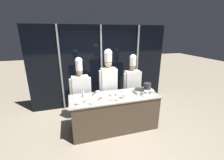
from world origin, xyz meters
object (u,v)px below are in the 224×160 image
Objects in this scene: chef_head at (80,87)px; chef_sous at (108,78)px; prep_bowl_noodles at (92,103)px; portable_stove at (143,91)px; prep_bowl_carrots at (86,101)px; prep_bowl_chili_flakes at (100,98)px; prep_bowl_chicken at (78,103)px; squeeze_bottle_clear at (83,94)px; stock_pot at (147,86)px; prep_bowl_soy_glaze at (95,94)px; prep_bowl_scallions at (123,97)px; prep_bowl_mushrooms at (111,95)px; prep_bowl_shrimp at (117,94)px; prep_bowl_onion at (98,92)px; serving_spoon_slotted at (115,100)px; prep_bowl_garlic at (123,91)px; chef_line at (132,81)px; frying_pan at (140,89)px.

chef_sous is at bearing 174.93° from chef_head.
prep_bowl_noodles is at bearing 98.23° from chef_head.
prep_bowl_carrots is (-1.55, -0.13, -0.03)m from portable_stove.
prep_bowl_chili_flakes is 0.81× the size of prep_bowl_chicken.
prep_bowl_chicken is (-0.15, -0.34, -0.06)m from squeeze_bottle_clear.
stock_pot is 1.32m from prep_bowl_chili_flakes.
prep_bowl_soy_glaze is at bearing 13.44° from squeeze_bottle_clear.
prep_bowl_scallions is at bearing -164.77° from portable_stove.
prep_bowl_noodles is at bearing -168.71° from portable_stove.
prep_bowl_noodles is at bearing -150.27° from prep_bowl_mushrooms.
chef_sous reaches higher than prep_bowl_shrimp.
chef_head reaches higher than prep_bowl_chicken.
prep_bowl_chili_flakes is 0.07× the size of chef_head.
chef_sous reaches higher than squeeze_bottle_clear.
prep_bowl_noodles is 0.30m from prep_bowl_chicken.
prep_bowl_chili_flakes is 0.36m from prep_bowl_carrots.
squeeze_bottle_clear is (-1.58, 0.13, 0.04)m from portable_stove.
prep_bowl_chicken reaches higher than prep_bowl_carrots.
stock_pot is 1.75× the size of prep_bowl_chili_flakes.
chef_sous is at bearing 31.59° from squeeze_bottle_clear.
prep_bowl_noodles is (0.14, -0.42, -0.06)m from squeeze_bottle_clear.
prep_bowl_onion is at bearing 42.37° from prep_bowl_chicken.
prep_bowl_onion reaches higher than serving_spoon_slotted.
prep_bowl_garlic is at bearing 21.59° from prep_bowl_chili_flakes.
prep_bowl_onion is 0.95× the size of prep_bowl_chili_flakes.
prep_bowl_carrots is 1.75m from chef_line.
stock_pot is 0.11× the size of chef_head.
chef_line reaches higher than prep_bowl_garlic.
prep_bowl_mushrooms is at bearing 178.64° from stock_pot.
prep_bowl_noodles is at bearing -71.90° from squeeze_bottle_clear.
chef_line is at bearing 19.61° from prep_bowl_onion.
stock_pot is 1.47× the size of prep_bowl_shrimp.
stock_pot is 1.84m from chef_head.
frying_pan is 0.45m from prep_bowl_garlic.
prep_bowl_chicken is 1.94m from chef_line.
prep_bowl_chili_flakes is (-1.08, -0.09, -0.10)m from frying_pan.
chef_head reaches higher than squeeze_bottle_clear.
chef_line is (1.54, 0.84, 0.09)m from prep_bowl_carrots.
prep_bowl_scallions is 0.74m from prep_bowl_soy_glaze.
frying_pan is 1.19m from prep_bowl_soy_glaze.
prep_bowl_mushrooms is at bearing 78.79° from chef_sous.
prep_bowl_chili_flakes is 0.95× the size of prep_bowl_soy_glaze.
prep_bowl_mushrooms is 0.64m from chef_sous.
chef_line is (1.58, 0.05, 0.01)m from chef_head.
stock_pot is 1.20× the size of squeeze_bottle_clear.
serving_spoon_slotted is (-0.36, -0.42, -0.02)m from prep_bowl_garlic.
prep_bowl_chili_flakes is 1.11× the size of prep_bowl_garlic.
prep_bowl_chicken is (-0.55, -0.50, -0.00)m from prep_bowl_onion.
stock_pot is at bearing 157.60° from chef_head.
frying_pan reaches higher than prep_bowl_chicken.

